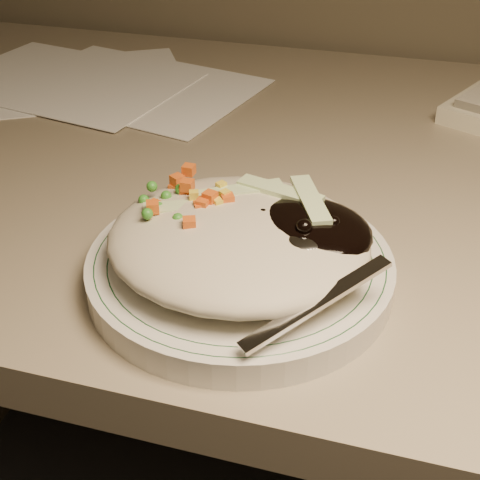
# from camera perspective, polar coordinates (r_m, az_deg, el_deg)

# --- Properties ---
(desk) EXTENTS (1.40, 0.70, 0.74)m
(desk) POSITION_cam_1_polar(r_m,az_deg,el_deg) (0.80, 8.34, -6.50)
(desk) COLOR gray
(desk) RESTS_ON ground
(plate) EXTENTS (0.23, 0.23, 0.02)m
(plate) POSITION_cam_1_polar(r_m,az_deg,el_deg) (0.50, -0.00, -2.46)
(plate) COLOR silver
(plate) RESTS_ON desk
(plate_rim) EXTENTS (0.22, 0.22, 0.00)m
(plate_rim) POSITION_cam_1_polar(r_m,az_deg,el_deg) (0.50, -0.00, -1.53)
(plate_rim) COLOR #144723
(plate_rim) RESTS_ON plate
(meal) EXTENTS (0.21, 0.19, 0.05)m
(meal) POSITION_cam_1_polar(r_m,az_deg,el_deg) (0.48, 0.46, 0.43)
(meal) COLOR #B8AF95
(meal) RESTS_ON plate
(papers) EXTENTS (0.44, 0.33, 0.00)m
(papers) POSITION_cam_1_polar(r_m,az_deg,el_deg) (0.90, -12.77, 12.95)
(papers) COLOR white
(papers) RESTS_ON desk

